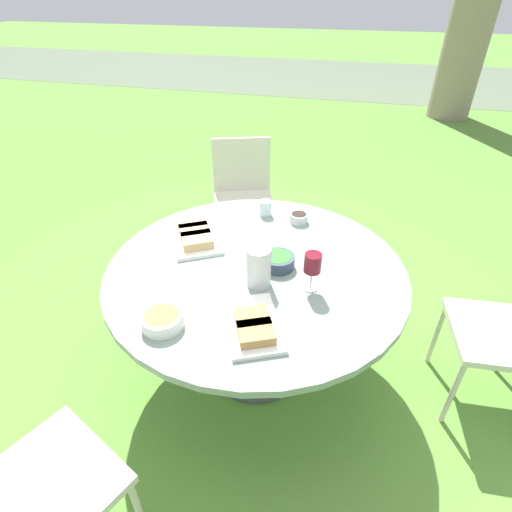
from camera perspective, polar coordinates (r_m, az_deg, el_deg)
name	(u,v)px	position (r m, az deg, el deg)	size (l,w,h in m)	color
ground_plane	(256,364)	(2.41, 0.00, -15.19)	(40.00, 40.00, 0.00)	#5B8C38
river_strip	(356,77)	(10.42, 14.04, 23.51)	(40.00, 4.61, 0.01)	#6B7F5B
dining_table	(256,281)	(1.98, 0.00, -3.60)	(1.44, 1.44, 0.71)	#4C4C51
chair_near_right	(243,189)	(3.11, -1.93, 9.48)	(0.56, 0.55, 0.89)	beige
chair_far_back	(13,498)	(1.63, -31.37, -27.38)	(0.57, 0.56, 0.89)	beige
water_pitcher	(259,267)	(1.76, 0.40, -1.55)	(0.12, 0.11, 0.19)	silver
wine_glass	(313,264)	(1.72, 8.10, -1.16)	(0.08, 0.08, 0.19)	silver
platter_bread_main	(253,325)	(1.58, -0.39, -9.86)	(0.34, 0.39, 0.06)	white
platter_charcuterie	(195,234)	(2.14, -8.71, 3.09)	(0.40, 0.45, 0.07)	white
bowl_fries	(162,319)	(1.64, -13.25, -8.81)	(0.17, 0.17, 0.06)	white
bowl_salad	(278,261)	(1.91, 3.16, -0.66)	(0.16, 0.16, 0.06)	#334256
bowl_olives	(299,217)	(2.29, 6.12, 5.50)	(0.10, 0.10, 0.05)	silver
cup_water_near	(265,208)	(2.35, 1.36, 6.89)	(0.07, 0.07, 0.09)	silver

